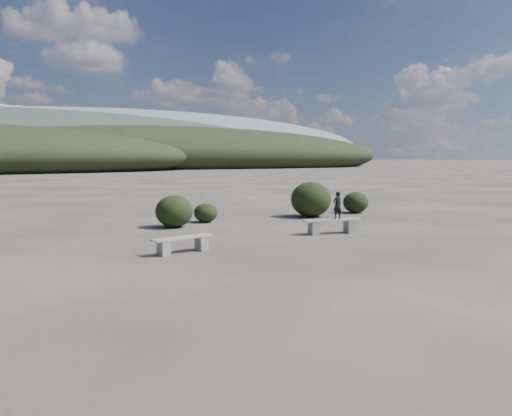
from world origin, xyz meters
TOP-DOWN VIEW (x-y plane):
  - ground at (0.00, 0.00)m, footprint 1200.00×1200.00m
  - bench_left at (-1.80, 3.92)m, footprint 1.70×0.67m
  - bench_right at (3.49, 4.75)m, footprint 1.94×0.69m
  - seated_person at (3.67, 4.72)m, footprint 0.32×0.21m
  - shrub_b at (-0.46, 8.57)m, footprint 1.31×1.31m
  - shrub_c at (1.04, 9.32)m, footprint 0.90×0.90m
  - shrub_d at (5.52, 8.90)m, footprint 1.66×1.66m
  - shrub_e at (8.12, 9.23)m, footprint 1.12×1.12m

SIDE VIEW (x-z plane):
  - ground at x=0.00m, z-range 0.00..0.00m
  - bench_left at x=-1.80m, z-range 0.04..0.46m
  - bench_right at x=3.49m, z-range 0.05..0.53m
  - shrub_c at x=1.04m, z-range 0.00..0.72m
  - shrub_e at x=8.12m, z-range 0.00..0.93m
  - shrub_b at x=-0.46m, z-range 0.00..1.12m
  - shrub_d at x=5.52m, z-range 0.00..1.45m
  - seated_person at x=3.67m, z-range 0.48..1.34m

